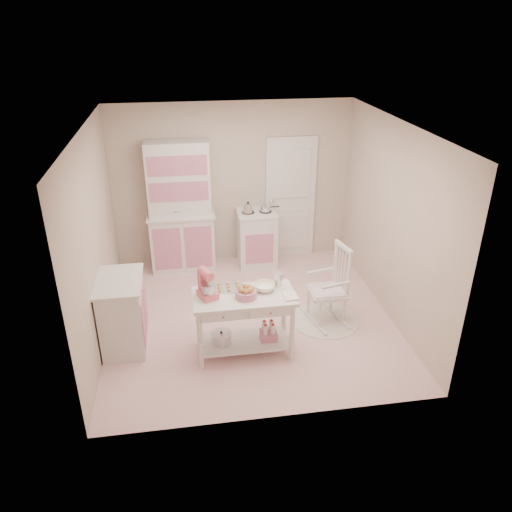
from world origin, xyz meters
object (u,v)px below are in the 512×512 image
at_px(base_cabinet, 123,313).
at_px(bread_basket, 246,294).
at_px(work_table, 244,324).
at_px(hutch, 180,208).
at_px(stand_mixer, 207,284).
at_px(rocking_chair, 327,285).
at_px(stove, 257,238).

xyz_separation_m(base_cabinet, bread_basket, (1.47, -0.43, 0.39)).
relative_size(base_cabinet, bread_basket, 3.68).
bearing_deg(base_cabinet, work_table, -14.63).
relative_size(hutch, stand_mixer, 6.12).
bearing_deg(stand_mixer, rocking_chair, -6.53).
xyz_separation_m(hutch, work_table, (0.67, -2.40, -0.64)).
distance_m(stove, stand_mixer, 2.56).
bearing_deg(rocking_chair, stand_mixer, -175.96).
height_order(work_table, stand_mixer, stand_mixer).
distance_m(base_cabinet, bread_basket, 1.58).
distance_m(base_cabinet, work_table, 1.50).
relative_size(work_table, stand_mixer, 3.53).
xyz_separation_m(work_table, bread_basket, (0.02, -0.05, 0.45)).
bearing_deg(work_table, stove, 77.35).
distance_m(base_cabinet, stand_mixer, 1.20).
height_order(rocking_chair, bread_basket, rocking_chair).
bearing_deg(hutch, stove, -2.39).
distance_m(rocking_chair, work_table, 1.29).
relative_size(base_cabinet, rocking_chair, 0.84).
distance_m(rocking_chair, stand_mixer, 1.72).
bearing_deg(stove, work_table, -102.65).
distance_m(work_table, bread_basket, 0.45).
bearing_deg(stand_mixer, work_table, -26.14).
bearing_deg(rocking_chair, work_table, -169.64).
height_order(base_cabinet, bread_basket, base_cabinet).
xyz_separation_m(hutch, base_cabinet, (-0.78, -2.02, -0.58)).
bearing_deg(work_table, base_cabinet, 165.37).
bearing_deg(bread_basket, hutch, 105.82).
xyz_separation_m(rocking_chair, stand_mixer, (-1.60, -0.49, 0.42)).
bearing_deg(hutch, base_cabinet, -111.07).
distance_m(work_table, stand_mixer, 0.71).
height_order(base_cabinet, stand_mixer, stand_mixer).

